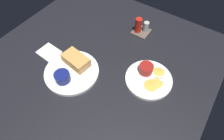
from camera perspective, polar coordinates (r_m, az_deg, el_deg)
name	(u,v)px	position (r cm, az deg, el deg)	size (l,w,h in cm)	color
ground_plane	(99,63)	(96.66, -3.90, 2.13)	(110.00, 110.00, 3.00)	black
plate_sandwich_main	(72,72)	(92.28, -12.02, -0.56)	(25.93, 25.93, 1.60)	white
sandwich_half_near	(76,60)	(92.06, -10.80, 2.88)	(14.10, 9.32, 4.80)	tan
ramekin_dark_sauce	(62,77)	(87.79, -14.77, -1.98)	(7.00, 7.00, 4.35)	navy
spoon_by_dark_ramekin	(73,73)	(90.34, -11.55, -0.84)	(4.25, 9.87, 0.80)	silver
plate_chips_companion	(149,79)	(89.46, 10.96, -2.80)	(21.79, 21.79, 1.60)	white
ramekin_light_gravy	(146,68)	(89.09, 10.21, 0.45)	(6.68, 6.68, 4.15)	maroon
spoon_by_gravy_ramekin	(159,79)	(89.18, 14.07, -2.70)	(9.50, 5.69, 0.80)	silver
plantain_chip_scatter	(155,80)	(88.50, 12.88, -3.01)	(9.15, 15.90, 0.60)	gold
condiment_caddy	(141,28)	(108.53, 8.71, 12.47)	(9.00, 9.00, 9.50)	brown
paper_napkin_folded	(49,52)	(104.30, -18.51, 5.18)	(11.00, 9.00, 0.40)	white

